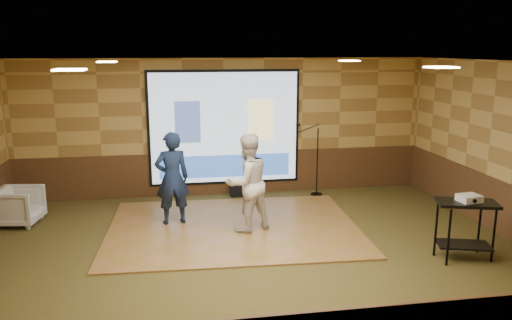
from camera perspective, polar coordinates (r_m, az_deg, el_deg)
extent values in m
plane|color=#2B3518|center=(8.06, -0.89, -10.75)|extent=(9.00, 9.00, 0.00)
cube|color=tan|center=(11.00, -3.65, 3.74)|extent=(9.00, 0.04, 3.00)
cube|color=tan|center=(4.32, 6.13, -10.64)|extent=(9.00, 0.04, 3.00)
cube|color=silver|center=(7.40, -0.97, 11.10)|extent=(9.00, 7.00, 0.04)
cube|color=#493018|center=(11.18, -3.56, -1.47)|extent=(9.00, 0.04, 0.95)
cube|color=#493018|center=(9.59, 26.74, -5.26)|extent=(0.04, 7.00, 0.95)
cube|color=black|center=(10.95, -3.62, 3.70)|extent=(3.32, 0.03, 2.52)
cube|color=silver|center=(10.92, -3.60, 3.67)|extent=(3.20, 0.02, 2.40)
cube|color=#3C4F85|center=(10.83, -7.83, 4.31)|extent=(0.55, 0.01, 0.90)
cube|color=#F2E68C|center=(10.99, 0.56, 4.55)|extent=(0.55, 0.01, 0.90)
cube|color=#315DB7|center=(11.07, -3.54, -0.69)|extent=(2.88, 0.01, 0.50)
cube|color=#FFE6BF|center=(9.18, -16.67, 10.70)|extent=(0.32, 0.32, 0.02)
cube|color=#FFE6BF|center=(9.69, 10.61, 11.08)|extent=(0.32, 0.32, 0.02)
cube|color=#FFE6BF|center=(5.92, -20.52, 9.63)|extent=(0.32, 0.32, 0.02)
cube|color=#FFE6BF|center=(6.68, 20.39, 9.90)|extent=(0.32, 0.32, 0.02)
cube|color=olive|center=(9.16, -2.59, -7.69)|extent=(4.62, 3.60, 0.03)
imported|color=#162345|center=(9.22, -9.56, -2.05)|extent=(0.69, 0.51, 1.71)
imported|color=silver|center=(8.73, -1.02, -2.62)|extent=(1.04, 0.94, 1.74)
cylinder|color=black|center=(8.05, 21.16, -8.29)|extent=(0.04, 0.04, 0.88)
cylinder|color=black|center=(8.44, 25.54, -7.72)|extent=(0.04, 0.04, 0.88)
cylinder|color=black|center=(8.35, 19.88, -7.44)|extent=(0.04, 0.04, 0.88)
cylinder|color=black|center=(8.73, 24.16, -6.93)|extent=(0.04, 0.04, 0.88)
cube|color=black|center=(8.25, 23.00, -4.56)|extent=(0.88, 0.46, 0.05)
cube|color=black|center=(8.46, 22.60, -8.92)|extent=(0.79, 0.42, 0.03)
cube|color=silver|center=(8.24, 23.18, -4.03)|extent=(0.34, 0.30, 0.11)
cylinder|color=black|center=(11.27, 6.92, -3.88)|extent=(0.26, 0.26, 0.02)
cylinder|color=black|center=(11.09, 7.02, -0.20)|extent=(0.02, 0.02, 1.50)
cylinder|color=black|center=(10.89, 6.01, 3.61)|extent=(0.48, 0.02, 0.19)
cylinder|color=black|center=(10.81, 4.84, 4.00)|extent=(0.11, 0.05, 0.08)
imported|color=gray|center=(10.24, -25.50, -4.78)|extent=(0.87, 0.85, 0.70)
cube|color=black|center=(11.09, -1.91, -3.45)|extent=(0.42, 0.29, 0.25)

